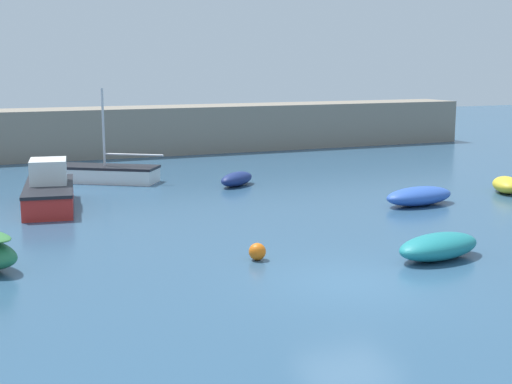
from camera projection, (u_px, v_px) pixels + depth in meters
name	position (u px, v px, depth m)	size (l,w,h in m)	color
ground_plane	(350.00, 287.00, 18.08)	(120.00, 120.00, 0.20)	#2D5170
harbor_breakwater	(118.00, 131.00, 43.03)	(47.22, 3.56, 2.86)	gray
rowboat_white_midwater	(439.00, 246.00, 20.22)	(3.07, 1.87, 0.72)	teal
dinghy_near_pier	(237.00, 179.00, 32.31)	(2.35, 2.12, 0.63)	navy
fishing_dinghy_green	(507.00, 185.00, 30.58)	(2.06, 2.42, 0.69)	yellow
sailboat_short_mast	(105.00, 173.00, 33.34)	(5.03, 4.09, 4.38)	white
motorboat_with_cabin	(49.00, 191.00, 27.36)	(2.53, 5.33, 1.84)	red
rowboat_blue_near	(419.00, 196.00, 27.93)	(3.29, 1.83, 0.72)	#2D56B7
mooring_buoy_orange	(257.00, 252.00, 20.12)	(0.49, 0.49, 0.49)	orange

